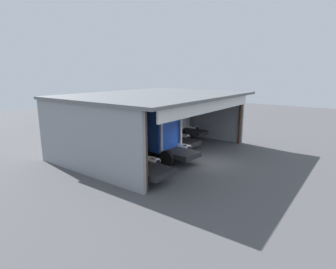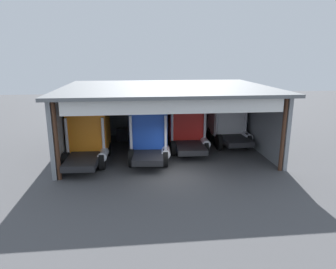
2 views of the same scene
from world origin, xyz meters
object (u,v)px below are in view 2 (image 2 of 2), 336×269
object	(u,v)px
truck_orange_center_left_bay	(89,133)
truck_blue_right_bay	(149,131)
oil_drum	(121,134)
truck_white_center_right_bay	(228,119)
tool_cart	(122,134)
truck_red_center_bay	(187,126)

from	to	relation	value
truck_orange_center_left_bay	truck_blue_right_bay	bearing A→B (deg)	-0.09
truck_orange_center_left_bay	oil_drum	xyz separation A→B (m)	(1.82, 5.08, -1.41)
truck_blue_right_bay	truck_white_center_right_bay	bearing A→B (deg)	31.27
truck_blue_right_bay	oil_drum	distance (m)	5.85
truck_orange_center_left_bay	truck_white_center_right_bay	size ratio (longest dim) A/B	1.15
truck_blue_right_bay	tool_cart	world-z (taller)	truck_blue_right_bay
truck_red_center_bay	tool_cart	bearing A→B (deg)	152.92
oil_drum	truck_blue_right_bay	bearing A→B (deg)	-68.25
truck_orange_center_left_bay	truck_blue_right_bay	size ratio (longest dim) A/B	1.19
tool_cart	truck_orange_center_left_bay	bearing A→B (deg)	-112.25
truck_white_center_right_bay	oil_drum	world-z (taller)	truck_white_center_right_bay
truck_orange_center_left_bay	truck_red_center_bay	xyz separation A→B (m)	(6.79, 2.00, -0.18)
truck_orange_center_left_bay	truck_white_center_right_bay	bearing A→B (deg)	18.77
truck_orange_center_left_bay	tool_cart	xyz separation A→B (m)	(1.93, 4.71, -1.37)
tool_cart	oil_drum	bearing A→B (deg)	106.09
truck_orange_center_left_bay	truck_red_center_bay	bearing A→B (deg)	18.82
truck_blue_right_bay	truck_red_center_bay	size ratio (longest dim) A/B	0.87
truck_red_center_bay	truck_orange_center_left_bay	bearing A→B (deg)	-161.51
truck_red_center_bay	oil_drum	distance (m)	5.97
truck_blue_right_bay	oil_drum	bearing A→B (deg)	116.22
truck_blue_right_bay	tool_cart	distance (m)	5.47
truck_orange_center_left_bay	truck_blue_right_bay	world-z (taller)	truck_blue_right_bay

